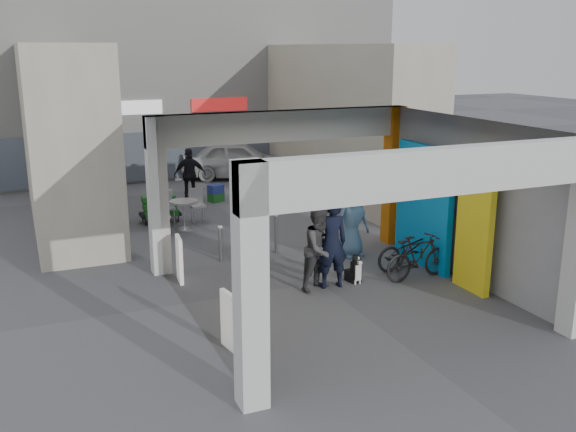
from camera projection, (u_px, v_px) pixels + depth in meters
name	position (u px, v px, depth m)	size (l,w,h in m)	color
ground	(320.00, 283.00, 13.79)	(90.00, 90.00, 0.00)	#515156
arcade_canopy	(364.00, 183.00, 12.67)	(6.40, 6.45, 6.40)	silver
far_building	(167.00, 71.00, 25.23)	(18.00, 4.08, 8.00)	silver
plaza_bldg_left	(63.00, 135.00, 18.13)	(2.00, 9.00, 5.00)	#BDB59D
plaza_bldg_right	(345.00, 121.00, 21.53)	(2.00, 9.00, 5.00)	#BDB59D
bollard_left	(221.00, 244.00, 15.09)	(0.09, 0.09, 0.84)	gray
bollard_center	(276.00, 234.00, 15.65)	(0.09, 0.09, 0.97)	gray
bollard_right	(331.00, 226.00, 16.56)	(0.09, 0.09, 0.85)	gray
advert_board_near	(230.00, 321.00, 10.64)	(0.17, 0.56, 1.00)	white
advert_board_far	(180.00, 259.00, 13.75)	(0.15, 0.56, 1.00)	white
cafe_set	(177.00, 215.00, 17.96)	(1.63, 1.31, 0.98)	#AEAEB3
produce_stand	(160.00, 212.00, 18.52)	(1.13, 0.61, 0.74)	black
crate_stack	(216.00, 193.00, 20.98)	(0.54, 0.48, 0.56)	#18541E
border_collie	(355.00, 271.00, 13.75)	(0.24, 0.47, 0.66)	black
man_with_dog	(331.00, 243.00, 13.31)	(0.71, 0.46, 1.94)	black
man_back_turned	(320.00, 248.00, 13.22)	(0.86, 0.67, 1.78)	#3B3C3E
man_elderly	(352.00, 221.00, 15.35)	(0.86, 0.56, 1.75)	#51779E
man_crates	(190.00, 175.00, 20.91)	(1.03, 0.43, 1.75)	black
bicycle_front	(410.00, 248.00, 14.58)	(0.63, 1.80, 0.95)	black
bicycle_rear	(418.00, 257.00, 13.89)	(0.47, 1.67, 1.00)	black
white_van	(238.00, 160.00, 24.61)	(1.71, 4.26, 1.45)	silver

